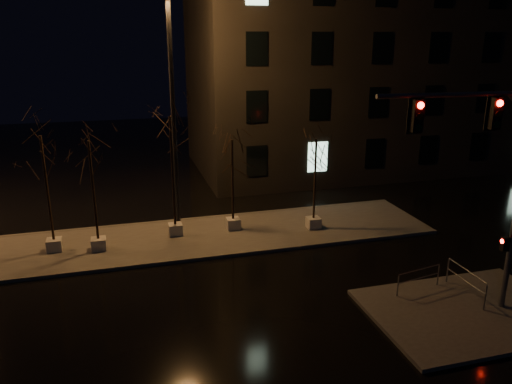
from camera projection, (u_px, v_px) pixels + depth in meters
name	position (u px, v px, depth m)	size (l,w,h in m)	color
ground	(241.00, 295.00, 19.12)	(90.00, 90.00, 0.00)	black
median	(212.00, 236.00, 24.61)	(22.00, 5.00, 0.15)	#47443F
sidewalk_corner	(468.00, 312.00, 17.80)	(7.00, 5.00, 0.15)	#47443F
building	(364.00, 64.00, 37.02)	(25.00, 12.00, 15.00)	black
tree_0	(44.00, 162.00, 21.51)	(1.80, 1.80, 5.45)	#A7A49C
tree_1	(91.00, 166.00, 21.66)	(1.80, 1.80, 5.20)	#A7A49C
tree_2	(171.00, 144.00, 23.22)	(1.80, 1.80, 6.00)	#A7A49C
tree_3	(232.00, 160.00, 24.25)	(1.80, 1.80, 4.71)	#A7A49C
tree_4	(316.00, 159.00, 24.36)	(1.80, 1.80, 4.73)	#A7A49C
traffic_signal_mast	(490.00, 173.00, 16.31)	(6.28, 0.67, 7.69)	#5B5D63
streetlight_main	(172.00, 97.00, 23.98)	(2.84, 0.55, 11.36)	black
guard_rail_a	(419.00, 276.00, 18.99)	(2.03, 0.41, 0.89)	#5B5D63
guard_rail_b	(466.00, 279.00, 18.59)	(0.07, 2.23, 1.05)	#5B5D63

